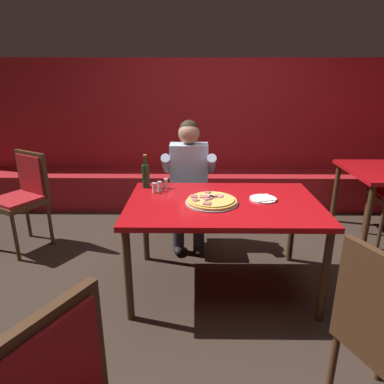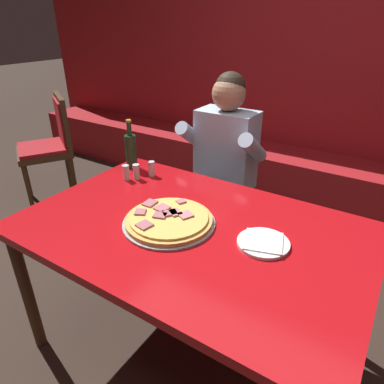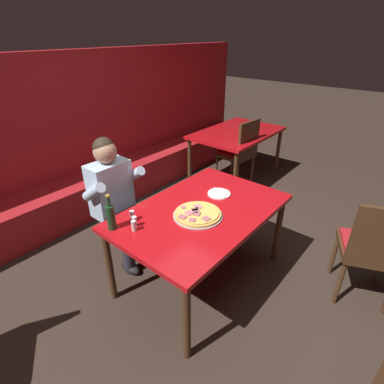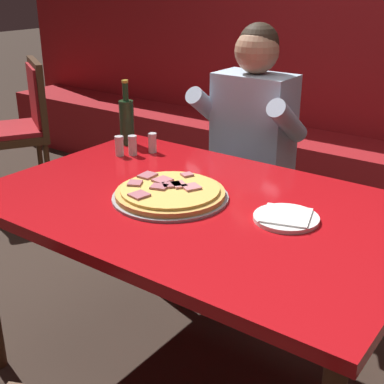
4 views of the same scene
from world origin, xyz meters
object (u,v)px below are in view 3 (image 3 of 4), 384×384
(main_dining_table, at_px, (201,217))
(beer_bottle, at_px, (111,216))
(shaker_black_pepper, at_px, (132,216))
(dining_chair_side_aisle, at_px, (241,149))
(dining_chair_far_right, at_px, (374,246))
(shaker_red_pepper_flakes, at_px, (134,226))
(diner_seated_blue_shirt, at_px, (117,198))
(background_dining_table, at_px, (237,136))
(shaker_parmesan, at_px, (134,222))
(plate_white_paper, at_px, (219,193))
(pizza, at_px, (198,214))

(main_dining_table, relative_size, beer_bottle, 5.10)
(shaker_black_pepper, bearing_deg, dining_chair_side_aisle, 10.20)
(dining_chair_far_right, bearing_deg, shaker_red_pepper_flakes, 131.06)
(diner_seated_blue_shirt, xyz_separation_m, background_dining_table, (2.37, 0.18, -0.03))
(dining_chair_side_aisle, bearing_deg, dining_chair_far_right, -120.54)
(beer_bottle, relative_size, shaker_parmesan, 3.40)
(shaker_red_pepper_flakes, bearing_deg, dining_chair_far_right, -48.94)
(beer_bottle, bearing_deg, shaker_black_pepper, -9.57)
(shaker_parmesan, relative_size, background_dining_table, 0.06)
(main_dining_table, distance_m, shaker_parmesan, 0.58)
(shaker_red_pepper_flakes, bearing_deg, background_dining_table, 16.01)
(shaker_parmesan, xyz_separation_m, dining_chair_far_right, (1.20, -1.46, -0.22))
(main_dining_table, xyz_separation_m, diner_seated_blue_shirt, (-0.28, 0.78, 0.02))
(main_dining_table, height_order, shaker_black_pepper, shaker_black_pepper)
(shaker_black_pepper, relative_size, dining_chair_side_aisle, 0.08)
(plate_white_paper, relative_size, shaker_black_pepper, 2.44)
(dining_chair_far_right, bearing_deg, background_dining_table, 57.18)
(pizza, bearing_deg, diner_seated_blue_shirt, 103.11)
(main_dining_table, height_order, pizza, pizza)
(background_dining_table, bearing_deg, beer_bottle, -167.41)
(shaker_black_pepper, height_order, shaker_red_pepper_flakes, same)
(dining_chair_far_right, bearing_deg, beer_bottle, 130.22)
(pizza, bearing_deg, plate_white_paper, 10.89)
(main_dining_table, xyz_separation_m, dining_chair_side_aisle, (1.84, 0.74, -0.09))
(shaker_parmesan, xyz_separation_m, shaker_black_pepper, (0.04, 0.08, 0.00))
(pizza, xyz_separation_m, diner_seated_blue_shirt, (-0.19, 0.82, -0.07))
(shaker_parmesan, bearing_deg, beer_bottle, 140.03)
(plate_white_paper, xyz_separation_m, beer_bottle, (-0.97, 0.31, 0.10))
(pizza, height_order, shaker_red_pepper_flakes, shaker_red_pepper_flakes)
(diner_seated_blue_shirt, bearing_deg, dining_chair_side_aisle, -1.23)
(pizza, xyz_separation_m, background_dining_table, (2.18, 1.00, -0.09))
(shaker_red_pepper_flakes, bearing_deg, diner_seated_blue_shirt, 64.54)
(pizza, distance_m, shaker_parmesan, 0.51)
(beer_bottle, relative_size, shaker_black_pepper, 3.40)
(main_dining_table, height_order, dining_chair_far_right, dining_chair_far_right)
(plate_white_paper, bearing_deg, diner_seated_blue_shirt, 128.97)
(dining_chair_side_aisle, bearing_deg, shaker_black_pepper, -169.80)
(pizza, distance_m, plate_white_paper, 0.42)
(background_dining_table, bearing_deg, shaker_parmesan, -164.56)
(shaker_parmesan, bearing_deg, dining_chair_far_right, -50.65)
(shaker_red_pepper_flakes, height_order, dining_chair_far_right, dining_chair_far_right)
(plate_white_paper, bearing_deg, shaker_red_pepper_flakes, 169.50)
(plate_white_paper, distance_m, beer_bottle, 1.02)
(beer_bottle, height_order, dining_chair_side_aisle, beer_bottle)
(beer_bottle, relative_size, diner_seated_blue_shirt, 0.23)
(diner_seated_blue_shirt, relative_size, background_dining_table, 0.91)
(main_dining_table, bearing_deg, plate_white_paper, 7.53)
(main_dining_table, bearing_deg, background_dining_table, 24.77)
(dining_chair_side_aisle, bearing_deg, pizza, -158.09)
(pizza, relative_size, beer_bottle, 1.39)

